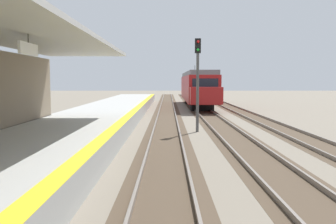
# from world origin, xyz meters

# --- Properties ---
(station_platform) EXTENTS (5.00, 80.00, 0.91)m
(station_platform) POSITION_xyz_m (-2.50, 16.00, 0.45)
(station_platform) COLOR #A8A8A3
(station_platform) RESTS_ON ground
(track_pair_nearest_platform) EXTENTS (2.34, 120.00, 0.16)m
(track_pair_nearest_platform) POSITION_xyz_m (1.90, 20.00, 0.05)
(track_pair_nearest_platform) COLOR #4C3D2D
(track_pair_nearest_platform) RESTS_ON ground
(track_pair_middle) EXTENTS (2.34, 120.00, 0.16)m
(track_pair_middle) POSITION_xyz_m (5.30, 20.00, 0.05)
(track_pair_middle) COLOR #4C3D2D
(track_pair_middle) RESTS_ON ground
(track_pair_far_side) EXTENTS (2.34, 120.00, 0.16)m
(track_pair_far_side) POSITION_xyz_m (8.70, 20.00, 0.05)
(track_pair_far_side) COLOR #4C3D2D
(track_pair_far_side) RESTS_ON ground
(approaching_train) EXTENTS (2.93, 19.60, 4.76)m
(approaching_train) POSITION_xyz_m (5.30, 42.57, 2.18)
(approaching_train) COLOR maroon
(approaching_train) RESTS_ON ground
(rail_signal_post) EXTENTS (0.32, 0.34, 5.20)m
(rail_signal_post) POSITION_xyz_m (3.65, 21.89, 3.19)
(rail_signal_post) COLOR #4C4C4C
(rail_signal_post) RESTS_ON ground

